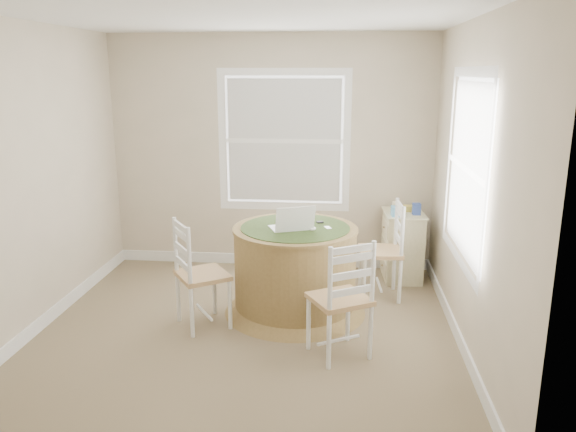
# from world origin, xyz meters

# --- Properties ---
(room) EXTENTS (3.64, 3.64, 2.64)m
(room) POSITION_xyz_m (0.17, 0.16, 1.30)
(room) COLOR #857754
(room) RESTS_ON ground
(round_table) EXTENTS (1.32, 1.32, 0.82)m
(round_table) POSITION_xyz_m (0.38, 0.51, 0.44)
(round_table) COLOR olive
(round_table) RESTS_ON ground
(chair_left) EXTENTS (0.57, 0.57, 0.95)m
(chair_left) POSITION_xyz_m (-0.39, 0.13, 0.47)
(chair_left) COLOR white
(chair_left) RESTS_ON ground
(chair_near) EXTENTS (0.56, 0.56, 0.95)m
(chair_near) POSITION_xyz_m (0.80, -0.29, 0.47)
(chair_near) COLOR white
(chair_near) RESTS_ON ground
(chair_right) EXTENTS (0.43, 0.45, 0.95)m
(chair_right) POSITION_xyz_m (1.19, 0.95, 0.47)
(chair_right) COLOR white
(chair_right) RESTS_ON ground
(laptop) EXTENTS (0.45, 0.42, 0.25)m
(laptop) POSITION_xyz_m (0.36, 0.44, 0.85)
(laptop) COLOR white
(laptop) RESTS_ON round_table
(mouse) EXTENTS (0.10, 0.12, 0.04)m
(mouse) POSITION_xyz_m (0.54, 0.45, 0.83)
(mouse) COLOR white
(mouse) RESTS_ON round_table
(phone) EXTENTS (0.07, 0.10, 0.02)m
(phone) POSITION_xyz_m (0.68, 0.51, 0.82)
(phone) COLOR #B7BABF
(phone) RESTS_ON round_table
(keys) EXTENTS (0.07, 0.07, 0.02)m
(keys) POSITION_xyz_m (0.60, 0.67, 0.82)
(keys) COLOR black
(keys) RESTS_ON round_table
(corner_chest) EXTENTS (0.45, 0.58, 0.74)m
(corner_chest) POSITION_xyz_m (1.46, 1.49, 0.37)
(corner_chest) COLOR beige
(corner_chest) RESTS_ON ground
(tissue_box) EXTENTS (0.13, 0.13, 0.10)m
(tissue_box) POSITION_xyz_m (1.38, 1.34, 0.79)
(tissue_box) COLOR #569BC6
(tissue_box) RESTS_ON corner_chest
(box_yellow) EXTENTS (0.16, 0.11, 0.06)m
(box_yellow) POSITION_xyz_m (1.54, 1.56, 0.77)
(box_yellow) COLOR #D8C04C
(box_yellow) RESTS_ON corner_chest
(box_blue) EXTENTS (0.08, 0.08, 0.12)m
(box_blue) POSITION_xyz_m (1.58, 1.42, 0.80)
(box_blue) COLOR #314793
(box_blue) RESTS_ON corner_chest
(cup_cream) EXTENTS (0.07, 0.07, 0.09)m
(cup_cream) POSITION_xyz_m (1.38, 1.60, 0.78)
(cup_cream) COLOR beige
(cup_cream) RESTS_ON corner_chest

